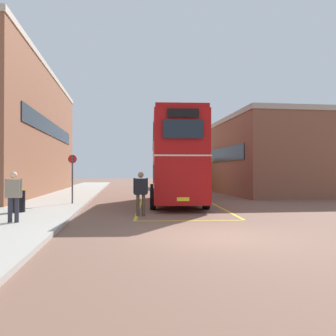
% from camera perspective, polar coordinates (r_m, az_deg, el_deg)
% --- Properties ---
extents(ground_plane, '(135.60, 135.60, 0.00)m').
position_cam_1_polar(ground_plane, '(23.98, -1.20, -4.89)').
color(ground_plane, brown).
extents(sidewalk_left, '(4.00, 57.60, 0.14)m').
position_cam_1_polar(sidewalk_left, '(26.51, -15.94, -4.30)').
color(sidewalk_left, '#A39E93').
rests_on(sidewalk_left, ground).
extents(brick_building_left, '(5.26, 22.72, 9.66)m').
position_cam_1_polar(brick_building_left, '(29.71, -23.28, 5.33)').
color(brick_building_left, brown).
rests_on(brick_building_left, ground).
extents(depot_building_right, '(8.22, 12.80, 6.11)m').
position_cam_1_polar(depot_building_right, '(29.87, 16.55, 1.86)').
color(depot_building_right, brown).
rests_on(depot_building_right, ground).
extents(double_decker_bus, '(3.37, 9.90, 4.75)m').
position_cam_1_polar(double_decker_bus, '(19.59, 1.17, 1.50)').
color(double_decker_bus, black).
rests_on(double_decker_bus, ground).
extents(single_deck_bus, '(3.62, 10.07, 3.02)m').
position_cam_1_polar(single_deck_bus, '(36.88, 1.57, -0.83)').
color(single_deck_bus, black).
rests_on(single_deck_bus, ground).
extents(pedestrian_boarding, '(0.59, 0.27, 1.78)m').
position_cam_1_polar(pedestrian_boarding, '(14.15, -4.48, -3.65)').
color(pedestrian_boarding, '#473828').
rests_on(pedestrian_boarding, ground).
extents(pedestrian_waiting_far, '(0.56, 0.25, 1.65)m').
position_cam_1_polar(pedestrian_waiting_far, '(12.47, -23.91, -3.78)').
color(pedestrian_waiting_far, '#2D2D38').
rests_on(pedestrian_waiting_far, sidewalk_left).
extents(litter_bin, '(0.53, 0.53, 0.92)m').
position_cam_1_polar(litter_bin, '(15.59, -23.18, -4.94)').
color(litter_bin, black).
rests_on(litter_bin, sidewalk_left).
extents(bus_stop_sign, '(0.44, 0.12, 2.53)m').
position_cam_1_polar(bus_stop_sign, '(18.85, -15.34, -0.95)').
color(bus_stop_sign, '#4C4C51').
rests_on(bus_stop_sign, sidewalk_left).
extents(bay_marking_yellow, '(5.11, 12.06, 0.01)m').
position_cam_1_polar(bay_marking_yellow, '(17.83, 1.84, -6.36)').
color(bay_marking_yellow, gold).
rests_on(bay_marking_yellow, ground).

